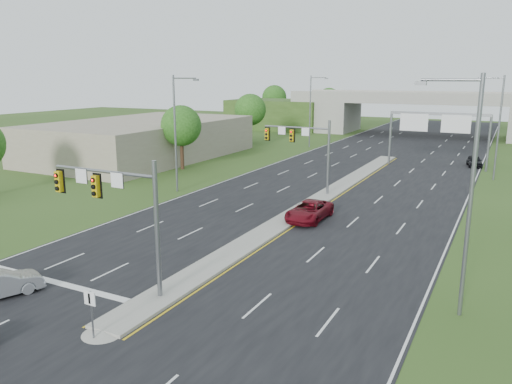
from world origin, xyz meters
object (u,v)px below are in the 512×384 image
at_px(signal_mast_near, 119,202).
at_px(car_far_c, 474,161).
at_px(keep_right_sign, 91,307).
at_px(sign_gantry, 437,125).
at_px(signal_mast_far, 305,144).
at_px(overpass, 426,116).
at_px(car_far_a, 309,211).

height_order(signal_mast_near, car_far_c, signal_mast_near).
xyz_separation_m(keep_right_sign, sign_gantry, (6.68, 49.45, 3.72)).
bearing_deg(signal_mast_near, signal_mast_far, 90.00).
relative_size(signal_mast_near, overpass, 0.09).
bearing_deg(signal_mast_far, keep_right_sign, -85.61).
xyz_separation_m(keep_right_sign, car_far_a, (1.50, 21.06, -0.76)).
distance_m(signal_mast_near, car_far_a, 17.49).
relative_size(signal_mast_far, keep_right_sign, 3.18).
distance_m(keep_right_sign, overpass, 84.55).
xyz_separation_m(car_far_a, car_far_c, (9.50, 31.48, -0.07)).
relative_size(keep_right_sign, overpass, 0.03).
height_order(signal_mast_far, keep_right_sign, signal_mast_far).
height_order(signal_mast_near, car_far_a, signal_mast_near).
height_order(signal_mast_near, overpass, overpass).
distance_m(sign_gantry, car_far_c, 7.00).
distance_m(signal_mast_near, car_far_c, 50.05).
bearing_deg(sign_gantry, signal_mast_near, -101.25).
xyz_separation_m(signal_mast_far, sign_gantry, (8.95, 19.99, 0.51)).
bearing_deg(keep_right_sign, overpass, 90.00).
bearing_deg(keep_right_sign, car_far_a, 85.93).
xyz_separation_m(sign_gantry, overpass, (-6.68, 35.08, -1.69)).
relative_size(signal_mast_far, car_far_a, 1.33).
distance_m(signal_mast_near, signal_mast_far, 25.00).
height_order(keep_right_sign, car_far_a, keep_right_sign).
height_order(signal_mast_near, sign_gantry, signal_mast_near).
relative_size(car_far_a, car_far_c, 1.35).
bearing_deg(car_far_a, car_far_c, 73.64).
xyz_separation_m(signal_mast_near, overpass, (2.26, 80.07, -1.17)).
bearing_deg(signal_mast_far, car_far_a, -65.85).
bearing_deg(keep_right_sign, sign_gantry, 82.30).
bearing_deg(signal_mast_near, car_far_a, 77.23).
bearing_deg(signal_mast_near, keep_right_sign, -63.06).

